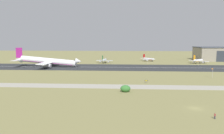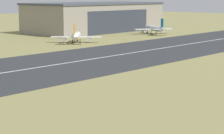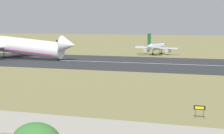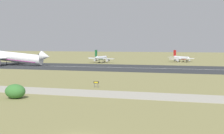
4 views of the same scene
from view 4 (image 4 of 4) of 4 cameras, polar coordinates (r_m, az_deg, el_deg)
ground_plane at (r=94.11m, az=7.13°, el=-2.98°), size 708.12×708.12×0.00m
runway_strip at (r=149.93m, az=10.61°, el=-0.31°), size 468.12×45.20×0.06m
runway_centreline at (r=149.93m, az=10.61°, el=-0.30°), size 421.31×0.70×0.01m
taxiway_road at (r=71.99m, az=4.21°, el=-5.17°), size 351.09×10.13×0.05m
airplane_landing at (r=182.43m, az=-19.53°, el=1.91°), size 59.68×43.94×16.80m
airplane_parked_west at (r=207.66m, az=12.56°, el=1.58°), size 17.35×17.17×7.65m
airplane_parked_far_east at (r=194.27m, az=-2.01°, el=1.63°), size 17.39×17.18×8.15m
shrub_clump at (r=70.86m, az=-17.26°, el=-4.39°), size 4.54×4.21×3.14m
runway_sign at (r=84.59m, az=-2.92°, el=-2.93°), size 1.47×0.13×1.65m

